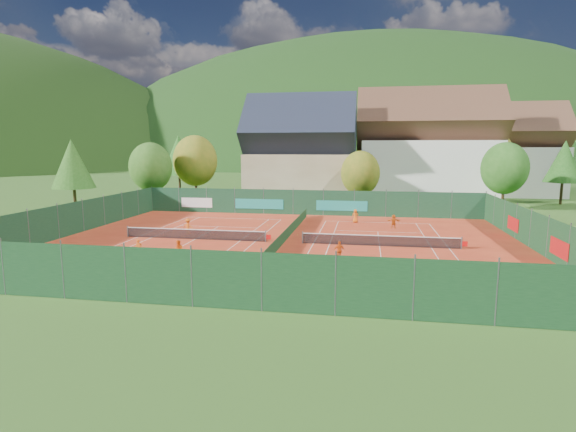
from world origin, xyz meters
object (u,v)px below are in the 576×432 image
(player_right_near, at_px, (339,251))
(player_left_far, at_px, (188,226))
(player_left_mid, at_px, (179,251))
(hotel_block_a, at_px, (427,151))
(ball_hopper, at_px, (469,288))
(player_right_far_a, at_px, (355,216))
(chalet, at_px, (300,157))
(player_right_far_b, at_px, (394,221))
(hotel_block_b, at_px, (508,156))
(player_left_near, at_px, (139,249))

(player_right_near, bearing_deg, player_left_far, 136.84)
(player_right_near, bearing_deg, player_left_mid, 175.01)
(hotel_block_a, xyz_separation_m, player_left_mid, (-22.29, -43.37, -6.63))
(ball_hopper, relative_size, player_left_far, 0.54)
(player_left_mid, xyz_separation_m, player_right_far_a, (12.02, 18.71, -0.02))
(player_left_far, height_order, player_right_near, player_left_far)
(player_right_far_a, bearing_deg, ball_hopper, 100.12)
(chalet, distance_m, player_right_far_b, 25.51)
(ball_hopper, distance_m, player_left_mid, 19.31)
(player_left_mid, xyz_separation_m, player_left_far, (-3.24, 9.59, -0.02))
(player_right_far_a, bearing_deg, hotel_block_b, -132.42)
(player_left_near, relative_size, player_right_far_b, 0.99)
(chalet, distance_m, hotel_block_a, 19.94)
(hotel_block_a, bearing_deg, player_right_near, -105.01)
(ball_hopper, distance_m, player_left_near, 22.59)
(player_right_far_b, bearing_deg, player_left_mid, 45.58)
(hotel_block_b, bearing_deg, player_right_far_b, -119.99)
(hotel_block_a, xyz_separation_m, ball_hopper, (-3.58, -48.14, -6.83))
(player_right_near, bearing_deg, hotel_block_b, 46.61)
(hotel_block_a, distance_m, player_right_far_b, 28.91)
(player_left_far, xyz_separation_m, player_right_near, (14.51, -7.32, -0.05))
(ball_hopper, distance_m, player_right_near, 10.24)
(hotel_block_b, distance_m, player_left_near, 64.82)
(player_left_near, bearing_deg, player_right_far_a, 9.91)
(player_right_far_b, bearing_deg, player_left_far, 18.86)
(hotel_block_b, height_order, player_left_far, hotel_block_b)
(chalet, distance_m, player_left_near, 38.04)
(chalet, xyz_separation_m, hotel_block_b, (33.00, 14.00, -0.01))
(player_left_far, bearing_deg, player_right_far_b, -154.61)
(player_left_mid, bearing_deg, chalet, 109.97)
(player_left_near, bearing_deg, player_right_near, -32.81)
(player_left_mid, bearing_deg, hotel_block_b, 79.76)
(player_left_mid, distance_m, player_right_far_a, 22.23)
(chalet, height_order, player_left_far, chalet)
(chalet, relative_size, hotel_block_a, 0.75)
(player_right_far_b, bearing_deg, player_left_near, 39.56)
(player_right_near, bearing_deg, player_left_near, 171.04)
(player_left_near, bearing_deg, hotel_block_a, 19.01)
(player_left_near, distance_m, player_right_near, 14.68)
(hotel_block_b, xyz_separation_m, player_left_mid, (-36.29, -51.37, -5.86))
(player_left_near, distance_m, player_right_far_a, 23.88)
(player_left_far, distance_m, player_right_far_b, 20.15)
(hotel_block_a, height_order, player_left_far, hotel_block_a)
(player_right_far_a, bearing_deg, player_left_mid, 51.49)
(hotel_block_b, relative_size, player_right_far_a, 11.76)
(hotel_block_b, distance_m, player_right_far_b, 41.28)
(player_left_near, relative_size, player_left_mid, 0.92)
(chalet, height_order, hotel_block_a, hotel_block_a)
(player_right_near, distance_m, player_right_far_a, 16.45)
(ball_hopper, bearing_deg, player_right_far_b, 97.78)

